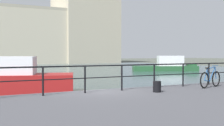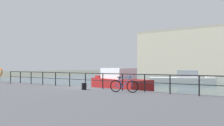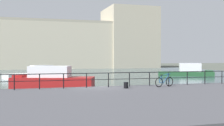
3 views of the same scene
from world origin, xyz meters
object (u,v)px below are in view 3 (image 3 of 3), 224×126
at_px(harbor_building, 67,44).
at_px(moored_harbor_tender, 39,74).
at_px(mooring_bollard, 126,85).
at_px(moored_small_launch, 188,71).
at_px(parked_bicycle, 164,82).
at_px(moored_red_daysailer, 52,80).

relative_size(harbor_building, moored_harbor_tender, 6.64).
height_order(moored_harbor_tender, mooring_bollard, moored_harbor_tender).
bearing_deg(moored_small_launch, parked_bicycle, -99.87).
height_order(harbor_building, moored_harbor_tender, harbor_building).
xyz_separation_m(harbor_building, mooring_bollard, (-4.89, -65.68, -5.95)).
bearing_deg(parked_bicycle, harbor_building, 72.90).
xyz_separation_m(moored_small_launch, moored_red_daysailer, (-24.06, -14.68, 0.13)).
height_order(harbor_building, moored_small_launch, harbor_building).
xyz_separation_m(harbor_building, parked_bicycle, (-1.79, -65.50, -5.78)).
bearing_deg(mooring_bollard, moored_harbor_tender, 100.58).
bearing_deg(moored_red_daysailer, harbor_building, -78.94).
height_order(harbor_building, mooring_bollard, harbor_building).
bearing_deg(mooring_bollard, parked_bicycle, 3.43).
distance_m(moored_harbor_tender, mooring_bollard, 27.05).
distance_m(moored_small_launch, mooring_bollard, 31.13).
relative_size(harbor_building, mooring_bollard, 151.17).
height_order(moored_small_launch, mooring_bollard, moored_small_launch).
xyz_separation_m(harbor_building, moored_small_launch, (14.81, -41.58, -6.33)).
distance_m(moored_red_daysailer, mooring_bollard, 10.39).
bearing_deg(moored_red_daysailer, parked_bicycle, 149.35).
height_order(moored_harbor_tender, parked_bicycle, moored_harbor_tender).
xyz_separation_m(harbor_building, moored_harbor_tender, (-9.85, -39.10, -6.48)).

